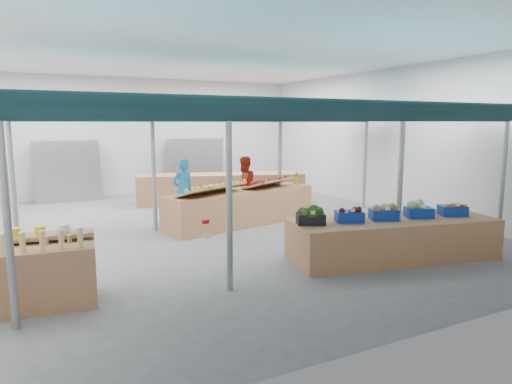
# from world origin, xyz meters

# --- Properties ---
(floor) EXTENTS (13.00, 13.00, 0.00)m
(floor) POSITION_xyz_m (0.00, 0.00, 0.00)
(floor) COLOR slate
(floor) RESTS_ON ground
(hall) EXTENTS (13.00, 13.00, 13.00)m
(hall) POSITION_xyz_m (0.00, 1.44, 2.65)
(hall) COLOR silver
(hall) RESTS_ON ground
(pole_grid) EXTENTS (10.00, 4.60, 3.00)m
(pole_grid) POSITION_xyz_m (0.75, -1.75, 1.81)
(pole_grid) COLOR gray
(pole_grid) RESTS_ON floor
(awnings) EXTENTS (9.50, 7.08, 0.30)m
(awnings) POSITION_xyz_m (0.75, -1.75, 2.78)
(awnings) COLOR #0B2A30
(awnings) RESTS_ON pole_grid
(back_shelving_left) EXTENTS (2.00, 0.50, 2.00)m
(back_shelving_left) POSITION_xyz_m (-2.50, 6.00, 1.00)
(back_shelving_left) COLOR #B23F33
(back_shelving_left) RESTS_ON floor
(back_shelving_right) EXTENTS (2.00, 0.50, 2.00)m
(back_shelving_right) POSITION_xyz_m (2.00, 6.00, 1.00)
(back_shelving_right) COLOR #B23F33
(back_shelving_right) RESTS_ON floor
(bottle_shelf) EXTENTS (2.08, 1.38, 1.16)m
(bottle_shelf) POSITION_xyz_m (-3.90, -3.26, 0.48)
(bottle_shelf) COLOR #92623F
(bottle_shelf) RESTS_ON floor
(veg_counter) EXTENTS (4.17, 2.12, 0.77)m
(veg_counter) POSITION_xyz_m (2.51, -3.86, 0.39)
(veg_counter) COLOR #92623F
(veg_counter) RESTS_ON floor
(fruit_counter) EXTENTS (4.29, 1.89, 0.89)m
(fruit_counter) POSITION_xyz_m (1.16, 0.15, 0.45)
(fruit_counter) COLOR #92623F
(fruit_counter) RESTS_ON floor
(far_counter) EXTENTS (5.43, 2.62, 0.96)m
(far_counter) POSITION_xyz_m (1.93, 3.32, 0.48)
(far_counter) COLOR #92623F
(far_counter) RESTS_ON floor
(crate_stack) EXTENTS (0.54, 0.39, 0.63)m
(crate_stack) POSITION_xyz_m (4.05, -3.36, 0.31)
(crate_stack) COLOR navy
(crate_stack) RESTS_ON floor
(vendor_left) EXTENTS (0.68, 0.52, 1.67)m
(vendor_left) POSITION_xyz_m (-0.04, 1.25, 0.83)
(vendor_left) COLOR #1C7BBB
(vendor_left) RESTS_ON floor
(vendor_right) EXTENTS (0.93, 0.80, 1.67)m
(vendor_right) POSITION_xyz_m (1.76, 1.25, 0.83)
(vendor_right) COLOR maroon
(vendor_right) RESTS_ON floor
(crate_broccoli) EXTENTS (0.60, 0.52, 0.35)m
(crate_broccoli) POSITION_xyz_m (0.83, -3.51, 0.93)
(crate_broccoli) COLOR black
(crate_broccoli) RESTS_ON veg_counter
(crate_beets) EXTENTS (0.60, 0.52, 0.29)m
(crate_beets) POSITION_xyz_m (1.59, -3.67, 0.91)
(crate_beets) COLOR navy
(crate_beets) RESTS_ON veg_counter
(crate_celeriac) EXTENTS (0.60, 0.52, 0.31)m
(crate_celeriac) POSITION_xyz_m (2.29, -3.82, 0.92)
(crate_celeriac) COLOR navy
(crate_celeriac) RESTS_ON veg_counter
(crate_cabbage) EXTENTS (0.60, 0.52, 0.35)m
(crate_cabbage) POSITION_xyz_m (3.05, -3.97, 0.93)
(crate_cabbage) COLOR navy
(crate_cabbage) RESTS_ON veg_counter
(crate_carrots) EXTENTS (0.60, 0.52, 0.29)m
(crate_carrots) POSITION_xyz_m (3.81, -4.13, 0.89)
(crate_carrots) COLOR navy
(crate_carrots) RESTS_ON veg_counter
(sparrow) EXTENTS (0.12, 0.09, 0.11)m
(sparrow) POSITION_xyz_m (0.63, -3.61, 1.02)
(sparrow) COLOR brown
(sparrow) RESTS_ON crate_broccoli
(pole_ribbon) EXTENTS (0.12, 0.12, 0.28)m
(pole_ribbon) POSITION_xyz_m (-1.33, -3.84, 1.08)
(pole_ribbon) COLOR red
(pole_ribbon) RESTS_ON pole_grid
(apple_heap_yellow) EXTENTS (2.02, 1.45, 0.27)m
(apple_heap_yellow) POSITION_xyz_m (0.21, -0.17, 1.06)
(apple_heap_yellow) COLOR #997247
(apple_heap_yellow) RESTS_ON fruit_counter
(apple_heap_red) EXTENTS (1.66, 1.28, 0.27)m
(apple_heap_red) POSITION_xyz_m (2.00, 0.24, 1.06)
(apple_heap_red) COLOR #997247
(apple_heap_red) RESTS_ON fruit_counter
(pineapple) EXTENTS (0.14, 0.14, 0.39)m
(pineapple) POSITION_xyz_m (3.02, 0.47, 1.08)
(pineapple) COLOR #8C6019
(pineapple) RESTS_ON fruit_counter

